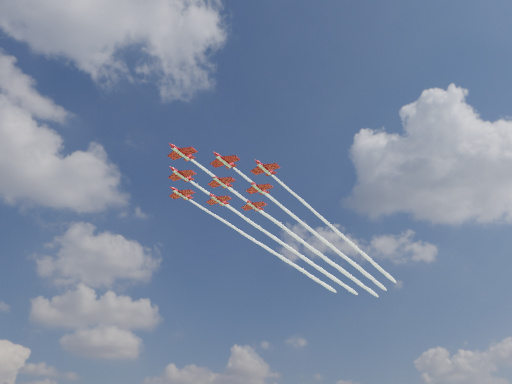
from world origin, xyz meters
TOP-DOWN VIEW (x-y plane):
  - jet_lead at (46.31, 26.80)m, footprint 116.84×76.43m
  - jet_row2_port at (58.40, 25.49)m, footprint 116.84×76.43m
  - jet_row2_starb at (50.14, 38.34)m, footprint 116.84×76.43m
  - jet_row3_port at (70.49, 24.19)m, footprint 116.84×76.43m
  - jet_row3_centre at (62.24, 37.04)m, footprint 116.84×76.43m
  - jet_row3_starb at (53.98, 49.88)m, footprint 116.84×76.43m
  - jet_row4_port at (74.33, 35.73)m, footprint 116.84×76.43m
  - jet_row4_starb at (66.07, 48.58)m, footprint 116.84×76.43m
  - jet_tail at (78.16, 47.27)m, footprint 116.84×76.43m

SIDE VIEW (x-z plane):
  - jet_lead at x=46.31m, z-range 75.88..78.33m
  - jet_row2_port at x=58.40m, z-range 75.88..78.33m
  - jet_row2_starb at x=50.14m, z-range 75.88..78.33m
  - jet_row3_port at x=70.49m, z-range 75.88..78.33m
  - jet_row3_centre at x=62.24m, z-range 75.88..78.33m
  - jet_row3_starb at x=53.98m, z-range 75.88..78.33m
  - jet_row4_port at x=74.33m, z-range 75.88..78.33m
  - jet_row4_starb at x=66.07m, z-range 75.88..78.33m
  - jet_tail at x=78.16m, z-range 75.88..78.33m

